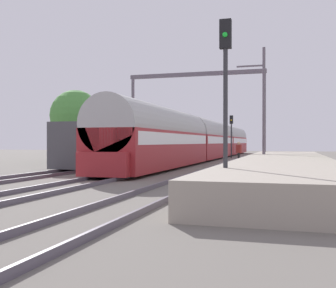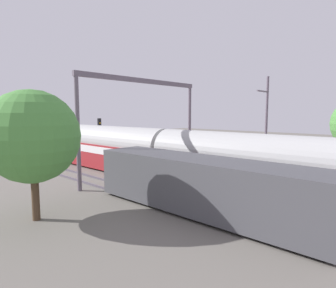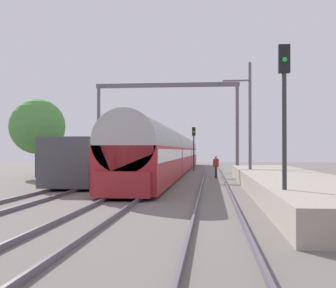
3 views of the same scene
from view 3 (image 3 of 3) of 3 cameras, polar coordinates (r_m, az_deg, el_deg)
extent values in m
plane|color=slate|center=(21.97, -4.16, -6.43)|extent=(120.00, 120.00, 0.00)
cube|color=#5A5260|center=(23.19, -15.53, -5.91)|extent=(0.08, 60.00, 0.16)
cube|color=#5A5260|center=(22.72, -12.14, -6.03)|extent=(0.08, 60.00, 0.16)
cube|color=#5A5260|center=(22.09, -6.01, -6.19)|extent=(0.08, 60.00, 0.16)
cube|color=#5A5260|center=(21.85, -2.30, -6.25)|extent=(0.08, 60.00, 0.16)
cube|color=#5A5260|center=(21.65, 4.21, -6.30)|extent=(0.08, 60.00, 0.16)
cube|color=#5A5260|center=(21.66, 8.03, -6.29)|extent=(0.08, 60.00, 0.16)
cube|color=#A39989|center=(23.94, 15.29, -4.86)|extent=(4.40, 28.00, 0.90)
cube|color=maroon|center=(26.51, -2.43, -2.75)|extent=(2.90, 16.00, 2.20)
cube|color=white|center=(26.50, -2.43, -1.39)|extent=(2.93, 15.36, 0.64)
cylinder|color=#ADADAD|center=(26.50, -2.43, 0.06)|extent=(2.84, 16.00, 2.84)
cube|color=maroon|center=(42.76, 0.64, -2.03)|extent=(2.90, 16.00, 2.20)
cube|color=white|center=(42.75, 0.64, -1.19)|extent=(2.93, 15.36, 0.64)
cylinder|color=#ADADAD|center=(42.75, 0.64, -0.29)|extent=(2.84, 16.00, 2.84)
cube|color=maroon|center=(59.06, 2.02, -1.71)|extent=(2.90, 16.00, 2.20)
cube|color=white|center=(59.05, 2.02, -1.10)|extent=(2.93, 15.36, 0.64)
cylinder|color=#ADADAD|center=(59.05, 2.02, -0.45)|extent=(2.84, 16.00, 2.84)
cube|color=maroon|center=(18.42, -6.05, -5.29)|extent=(2.40, 0.50, 1.10)
cube|color=#47474C|center=(29.30, -9.44, -2.07)|extent=(2.80, 13.00, 2.70)
cube|color=black|center=(29.36, -9.45, -4.61)|extent=(2.52, 11.96, 0.10)
cylinder|color=#252525|center=(34.05, 6.27, -3.73)|extent=(0.22, 0.22, 0.85)
cube|color=maroon|center=(34.02, 6.27, -2.48)|extent=(0.45, 0.33, 0.64)
sphere|color=tan|center=(34.01, 6.27, -1.74)|extent=(0.24, 0.24, 0.24)
cylinder|color=#2D2D33|center=(14.27, 14.94, -0.18)|extent=(0.14, 0.14, 4.59)
cube|color=black|center=(14.56, 14.90, 10.68)|extent=(0.36, 0.20, 0.90)
sphere|color=#19D133|center=(14.43, 14.98, 10.59)|extent=(0.16, 0.16, 0.16)
cylinder|color=#2D2D33|center=(45.85, 3.38, -1.22)|extent=(0.14, 0.14, 3.69)
cube|color=black|center=(45.89, 3.38, 1.64)|extent=(0.36, 0.20, 0.90)
sphere|color=yellow|center=(45.77, 3.37, 1.58)|extent=(0.16, 0.16, 0.16)
cylinder|color=#625765|center=(38.00, -9.04, 1.59)|extent=(0.28, 0.28, 7.50)
cylinder|color=#625765|center=(36.83, 9.03, 1.66)|extent=(0.28, 0.28, 7.50)
cube|color=#625765|center=(37.33, -0.15, 7.68)|extent=(12.20, 0.24, 0.36)
cylinder|color=#625765|center=(29.52, 10.65, 2.78)|extent=(0.20, 0.20, 8.00)
cube|color=#625765|center=(29.76, 8.89, 8.17)|extent=(1.80, 0.10, 0.10)
cylinder|color=#4C3826|center=(36.33, -16.69, -2.29)|extent=(0.36, 0.36, 2.41)
sphere|color=#4A8C3D|center=(36.37, -16.67, 2.21)|extent=(4.41, 4.41, 4.41)
camera|label=1|loc=(4.45, 77.37, -5.85)|focal=43.93mm
camera|label=2|loc=(27.92, -38.50, 5.57)|focal=30.44mm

